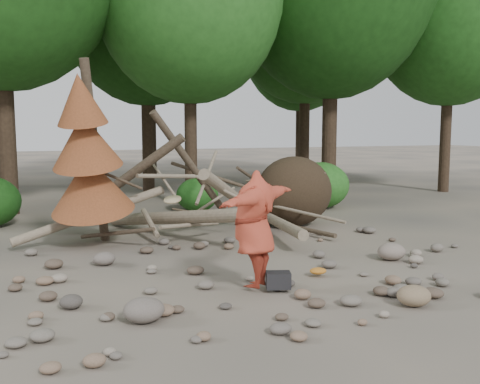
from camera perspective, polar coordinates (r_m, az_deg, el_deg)
name	(u,v)px	position (r m, az deg, el deg)	size (l,w,h in m)	color
ground	(275,272)	(10.47, 3.78, -8.52)	(120.00, 120.00, 0.00)	#514C44
deadfall_pile	(276,194)	(14.90, 3.91, -0.18)	(8.55, 5.24, 3.30)	#332619
dead_conifer	(88,157)	(12.57, -15.95, 3.58)	(2.06, 2.16, 4.35)	#4C3F30
bush_mid	(197,195)	(17.82, -4.57, -0.30)	(1.40, 1.40, 1.12)	#215B1A
bush_right	(320,185)	(18.73, 8.54, 0.73)	(2.00, 2.00, 1.60)	#2A6C21
frisbee_thrower	(254,229)	(9.05, 1.55, -3.94)	(2.67, 2.09, 1.99)	#AD3B27
backpack	(278,283)	(9.25, 4.10, -9.71)	(0.41, 0.28, 0.28)	black
cloth_green	(278,284)	(9.47, 4.10, -9.72)	(0.39, 0.32, 0.15)	#2C5E25
cloth_orange	(318,274)	(10.23, 8.33, -8.60)	(0.33, 0.27, 0.12)	#B0681E
boulder_front_left	(144,310)	(7.96, -10.22, -12.28)	(0.59, 0.54, 0.36)	#685F57
boulder_front_right	(414,296)	(8.93, 18.06, -10.47)	(0.54, 0.49, 0.33)	#836D51
boulder_mid_right	(391,252)	(11.78, 15.85, -6.13)	(0.60, 0.54, 0.36)	gray
boulder_mid_left	(104,259)	(11.26, -14.31, -6.91)	(0.45, 0.40, 0.27)	#685F57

